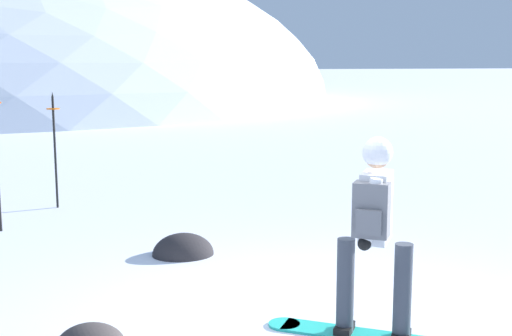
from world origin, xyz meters
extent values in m
plane|color=white|center=(0.00, 0.00, 0.00)|extent=(300.00, 300.00, 0.00)
cylinder|color=#23B7A3|center=(-0.16, 0.06, 0.01)|extent=(0.28, 0.28, 0.02)
cube|color=black|center=(0.29, -0.24, 0.05)|extent=(0.26, 0.29, 0.06)
cube|color=black|center=(0.69, -0.50, 0.05)|extent=(0.26, 0.29, 0.06)
cylinder|color=#3D424C|center=(0.29, -0.24, 0.43)|extent=(0.15, 0.15, 0.82)
cylinder|color=#3D424C|center=(0.69, -0.50, 0.43)|extent=(0.15, 0.15, 0.82)
cube|color=silver|center=(0.49, -0.37, 1.13)|extent=(0.38, 0.42, 0.58)
cylinder|color=silver|center=(0.37, -0.56, 1.13)|extent=(0.20, 0.18, 0.57)
cylinder|color=silver|center=(0.62, -0.18, 1.13)|extent=(0.20, 0.18, 0.57)
sphere|color=black|center=(0.32, -0.56, 0.88)|extent=(0.11, 0.11, 0.11)
sphere|color=black|center=(0.60, -0.14, 0.88)|extent=(0.11, 0.11, 0.11)
cube|color=slate|center=(0.38, -0.54, 1.15)|extent=(0.33, 0.30, 0.44)
cube|color=slate|center=(0.33, -0.62, 1.07)|extent=(0.20, 0.16, 0.20)
sphere|color=tan|center=(0.49, -0.37, 1.56)|extent=(0.21, 0.21, 0.21)
sphere|color=silver|center=(0.49, -0.37, 1.59)|extent=(0.25, 0.25, 0.25)
cube|color=navy|center=(0.56, -0.26, 1.56)|extent=(0.16, 0.12, 0.08)
cylinder|color=black|center=(-2.35, 5.56, 0.88)|extent=(0.04, 0.04, 1.75)
cylinder|color=orange|center=(-2.35, 5.56, 1.57)|extent=(0.20, 0.20, 0.02)
cone|color=black|center=(-2.35, 5.56, 1.79)|extent=(0.04, 0.04, 0.08)
ellipsoid|color=#282628|center=(-0.75, 2.47, 0.00)|extent=(0.74, 0.63, 0.52)
camera|label=1|loc=(-1.72, -5.43, 2.33)|focal=47.60mm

